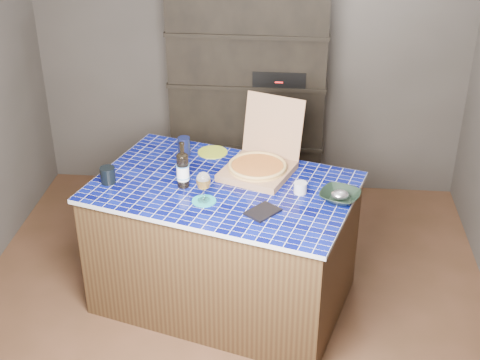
# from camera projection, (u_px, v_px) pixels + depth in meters

# --- Properties ---
(room) EXTENTS (3.50, 3.50, 3.50)m
(room) POSITION_uv_depth(u_px,v_px,m) (226.00, 139.00, 3.81)
(room) COLOR brown
(room) RESTS_ON ground
(shelving_unit) EXTENTS (1.20, 0.41, 1.80)m
(shelving_unit) POSITION_uv_depth(u_px,v_px,m) (248.00, 97.00, 5.31)
(shelving_unit) COLOR black
(shelving_unit) RESTS_ON floor
(kitchen_island) EXTENTS (1.80, 1.41, 0.87)m
(kitchen_island) POSITION_uv_depth(u_px,v_px,m) (224.00, 244.00, 4.32)
(kitchen_island) COLOR #4B351D
(kitchen_island) RESTS_ON floor
(pizza_box) EXTENTS (0.55, 0.60, 0.44)m
(pizza_box) POSITION_uv_depth(u_px,v_px,m) (259.00, 164.00, 4.23)
(pizza_box) COLOR #9B7250
(pizza_box) RESTS_ON kitchen_island
(mead_bottle) EXTENTS (0.08, 0.08, 0.30)m
(mead_bottle) POSITION_uv_depth(u_px,v_px,m) (183.00, 169.00, 4.05)
(mead_bottle) COLOR black
(mead_bottle) RESTS_ON kitchen_island
(teal_trivet) EXTENTS (0.14, 0.14, 0.01)m
(teal_trivet) POSITION_uv_depth(u_px,v_px,m) (204.00, 201.00, 3.94)
(teal_trivet) COLOR teal
(teal_trivet) RESTS_ON kitchen_island
(wine_glass) EXTENTS (0.08, 0.08, 0.19)m
(wine_glass) POSITION_uv_depth(u_px,v_px,m) (203.00, 181.00, 3.88)
(wine_glass) COLOR white
(wine_glass) RESTS_ON teal_trivet
(tumbler) EXTENTS (0.09, 0.09, 0.10)m
(tumbler) POSITION_uv_depth(u_px,v_px,m) (108.00, 175.00, 4.12)
(tumbler) COLOR black
(tumbler) RESTS_ON kitchen_island
(dvd_case) EXTENTS (0.22, 0.23, 0.01)m
(dvd_case) POSITION_uv_depth(u_px,v_px,m) (263.00, 212.00, 3.82)
(dvd_case) COLOR black
(dvd_case) RESTS_ON kitchen_island
(bowl) EXTENTS (0.30, 0.30, 0.06)m
(bowl) POSITION_uv_depth(u_px,v_px,m) (340.00, 196.00, 3.94)
(bowl) COLOR black
(bowl) RESTS_ON kitchen_island
(foil_contents) EXTENTS (0.11, 0.09, 0.05)m
(foil_contents) POSITION_uv_depth(u_px,v_px,m) (340.00, 195.00, 3.93)
(foil_contents) COLOR silver
(foil_contents) RESTS_ON bowl
(white_jar) EXTENTS (0.08, 0.08, 0.07)m
(white_jar) POSITION_uv_depth(u_px,v_px,m) (300.00, 188.00, 4.02)
(white_jar) COLOR silver
(white_jar) RESTS_ON kitchen_island
(navy_cup) EXTENTS (0.08, 0.08, 0.13)m
(navy_cup) POSITION_uv_depth(u_px,v_px,m) (184.00, 146.00, 4.45)
(navy_cup) COLOR #0E1333
(navy_cup) RESTS_ON kitchen_island
(green_trivet) EXTENTS (0.20, 0.20, 0.01)m
(green_trivet) POSITION_uv_depth(u_px,v_px,m) (213.00, 152.00, 4.51)
(green_trivet) COLOR #98AB24
(green_trivet) RESTS_ON kitchen_island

